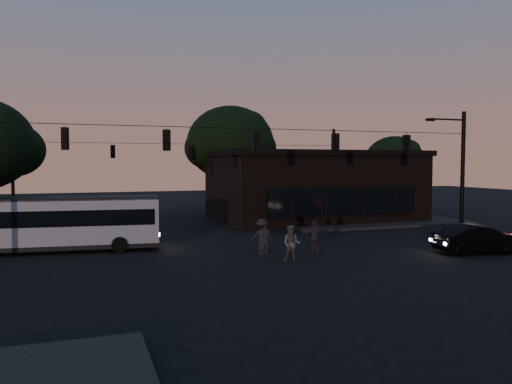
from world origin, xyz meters
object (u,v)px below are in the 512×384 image
object	(u,v)px
bus	(61,221)
pedestrian_c	(315,238)
pedestrian_d	(262,237)
pedestrian_a	(265,239)
pedestrian_b	(292,244)
building	(313,185)
car	(479,239)

from	to	relation	value
bus	pedestrian_c	world-z (taller)	bus
pedestrian_d	pedestrian_a	bearing A→B (deg)	150.68
pedestrian_b	pedestrian_c	world-z (taller)	pedestrian_b
pedestrian_c	pedestrian_d	xyz separation A→B (m)	(-2.37, 1.02, 0.03)
building	pedestrian_a	size ratio (longest dim) A/B	9.97
bus	pedestrian_d	distance (m)	10.24
car	pedestrian_b	distance (m)	9.69
pedestrian_a	pedestrian_d	size ratio (longest dim) A/B	0.89
car	pedestrian_b	bearing A→B (deg)	93.01
building	car	size ratio (longest dim) A/B	3.53
building	bus	world-z (taller)	building
pedestrian_a	building	bearing A→B (deg)	56.51
pedestrian_c	car	bearing A→B (deg)	175.01
bus	pedestrian_c	distance (m)	12.81
building	car	bearing A→B (deg)	-86.01
pedestrian_a	pedestrian_c	distance (m)	2.43
pedestrian_a	bus	bearing A→B (deg)	155.75
pedestrian_c	pedestrian_b	bearing A→B (deg)	45.77
building	pedestrian_c	size ratio (longest dim) A/B	9.21
pedestrian_a	pedestrian_b	distance (m)	2.20
pedestrian_d	car	bearing A→B (deg)	172.22
bus	car	size ratio (longest dim) A/B	2.29
pedestrian_d	building	bearing A→B (deg)	-114.81
building	bus	xyz separation A→B (m)	(-18.38, -8.82, -1.16)
bus	pedestrian_b	distance (m)	11.86
building	pedestrian_b	bearing A→B (deg)	-118.97
car	pedestrian_c	xyz separation A→B (m)	(-7.87, 2.26, 0.12)
pedestrian_b	pedestrian_c	xyz separation A→B (m)	(1.76, 1.22, -0.01)
building	pedestrian_c	world-z (taller)	building
building	car	xyz separation A→B (m)	(1.14, -16.38, -1.99)
pedestrian_b	pedestrian_a	bearing A→B (deg)	138.71
car	pedestrian_b	xyz separation A→B (m)	(-9.63, 1.04, 0.12)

